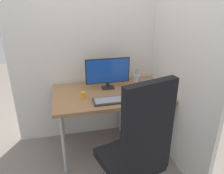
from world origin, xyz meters
TOP-DOWN VIEW (x-y plane):
  - ground_plane at (0.00, 0.00)m, footprint 8.00×8.00m
  - wall_back at (0.00, 0.40)m, footprint 2.23×0.04m
  - wall_side_right at (0.67, -0.13)m, footprint 0.04×1.70m
  - desk at (0.00, 0.00)m, footprint 1.28×0.75m
  - office_chair at (0.04, -0.84)m, footprint 0.62×0.62m
  - filing_cabinet at (0.38, 0.04)m, footprint 0.36×0.57m
  - monitor at (0.00, 0.14)m, footprint 0.51×0.11m
  - keyboard at (0.00, -0.22)m, footprint 0.46×0.17m
  - mouse at (0.36, -0.20)m, footprint 0.07×0.10m
  - pen_holder at (0.39, 0.26)m, footprint 0.08×0.08m
  - notebook at (0.51, 0.03)m, footprint 0.20×0.27m
  - desk_clamp_accessory at (-0.31, -0.09)m, footprint 0.04×0.04m

SIDE VIEW (x-z plane):
  - ground_plane at x=0.00m, z-range 0.00..0.00m
  - filing_cabinet at x=0.38m, z-range 0.00..0.62m
  - office_chair at x=0.04m, z-range 0.00..1.25m
  - desk at x=0.00m, z-range 0.32..1.07m
  - keyboard at x=0.00m, z-range 0.75..0.77m
  - notebook at x=0.51m, z-range 0.75..0.77m
  - mouse at x=0.36m, z-range 0.75..0.78m
  - desk_clamp_accessory at x=-0.31m, z-range 0.75..0.82m
  - pen_holder at x=0.39m, z-range 0.71..0.88m
  - monitor at x=0.00m, z-range 0.77..1.13m
  - wall_back at x=0.00m, z-range 0.00..2.80m
  - wall_side_right at x=0.67m, z-range 0.00..2.80m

